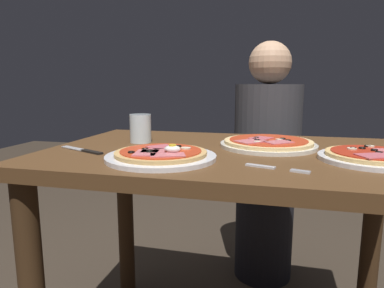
{
  "coord_description": "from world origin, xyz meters",
  "views": [
    {
      "loc": [
        0.14,
        -1.04,
        0.98
      ],
      "look_at": [
        -0.1,
        -0.09,
        0.81
      ],
      "focal_mm": 31.8,
      "sensor_mm": 36.0,
      "label": 1
    }
  ],
  "objects": [
    {
      "name": "dining_table",
      "position": [
        0.0,
        0.0,
        0.64
      ],
      "size": [
        1.14,
        0.73,
        0.78
      ],
      "color": "brown",
      "rests_on": "ground"
    },
    {
      "name": "pizza_foreground",
      "position": [
        -0.16,
        -0.18,
        0.79
      ],
      "size": [
        0.3,
        0.3,
        0.05
      ],
      "color": "white",
      "rests_on": "dining_table"
    },
    {
      "name": "knife",
      "position": [
        -0.43,
        -0.13,
        0.78
      ],
      "size": [
        0.19,
        0.1,
        0.01
      ],
      "color": "silver",
      "rests_on": "dining_table"
    },
    {
      "name": "fork",
      "position": [
        0.13,
        -0.21,
        0.78
      ],
      "size": [
        0.15,
        0.06,
        0.0
      ],
      "color": "silver",
      "rests_on": "dining_table"
    },
    {
      "name": "pizza_across_right",
      "position": [
        0.39,
        -0.06,
        0.79
      ],
      "size": [
        0.28,
        0.28,
        0.03
      ],
      "color": "white",
      "rests_on": "dining_table"
    },
    {
      "name": "diner_person",
      "position": [
        0.1,
        0.64,
        0.56
      ],
      "size": [
        0.32,
        0.32,
        1.18
      ],
      "rotation": [
        0.0,
        0.0,
        3.14
      ],
      "color": "black",
      "rests_on": "ground"
    },
    {
      "name": "water_glass_near",
      "position": [
        -0.33,
        0.07,
        0.82
      ],
      "size": [
        0.08,
        0.08,
        0.1
      ],
      "color": "silver",
      "rests_on": "dining_table"
    },
    {
      "name": "pizza_across_left",
      "position": [
        0.12,
        0.08,
        0.79
      ],
      "size": [
        0.31,
        0.31,
        0.03
      ],
      "color": "silver",
      "rests_on": "dining_table"
    }
  ]
}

